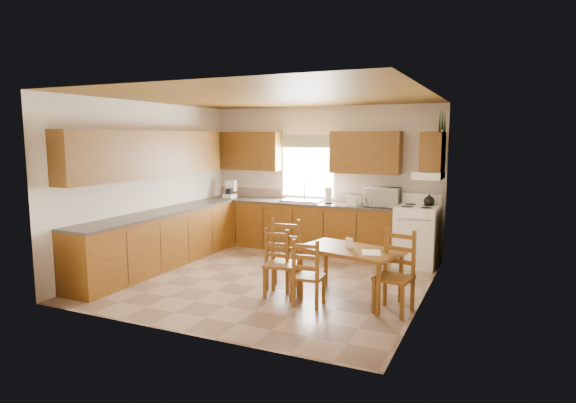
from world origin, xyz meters
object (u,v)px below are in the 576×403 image
at_px(stove, 417,237).
at_px(chair_far_right, 394,273).
at_px(chair_far_left, 282,259).
at_px(dining_table, 350,274).
at_px(chair_near_right, 309,272).
at_px(chair_near_left, 281,259).
at_px(microwave, 382,197).

height_order(stove, chair_far_right, chair_far_right).
distance_m(chair_far_left, chair_far_right, 1.49).
relative_size(dining_table, chair_near_right, 1.48).
bearing_deg(dining_table, chair_far_left, -149.47).
distance_m(chair_near_left, chair_far_right, 1.65).
distance_m(chair_near_right, chair_far_left, 0.50).
bearing_deg(chair_far_right, chair_near_right, -159.32).
height_order(chair_near_left, chair_far_right, chair_far_right).
distance_m(stove, microwave, 0.93).
height_order(microwave, chair_far_left, microwave).
height_order(chair_far_left, chair_far_right, chair_far_left).
relative_size(stove, chair_far_right, 0.99).
bearing_deg(chair_near_left, chair_near_right, 141.45).
xyz_separation_m(dining_table, chair_near_right, (-0.40, -0.43, 0.09)).
relative_size(stove, chair_far_left, 0.97).
xyz_separation_m(dining_table, chair_far_left, (-0.87, -0.26, 0.16)).
distance_m(microwave, chair_near_right, 2.86).
bearing_deg(chair_near_left, microwave, -112.17).
xyz_separation_m(chair_near_left, chair_far_right, (1.63, -0.26, 0.06)).
bearing_deg(stove, chair_near_left, -123.88).
bearing_deg(chair_far_left, stove, 52.42).
height_order(microwave, chair_near_left, microwave).
xyz_separation_m(stove, chair_near_right, (-0.92, -2.51, -0.06)).
height_order(microwave, dining_table, microwave).
bearing_deg(chair_far_left, chair_far_right, -6.34).
relative_size(dining_table, chair_far_right, 1.29).
xyz_separation_m(stove, microwave, (-0.66, 0.26, 0.60)).
bearing_deg(chair_near_right, microwave, -98.62).
bearing_deg(chair_far_right, microwave, 116.78).
bearing_deg(chair_near_right, dining_table, -136.46).
relative_size(chair_near_right, chair_far_right, 0.87).
height_order(chair_near_left, chair_near_right, chair_near_left).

